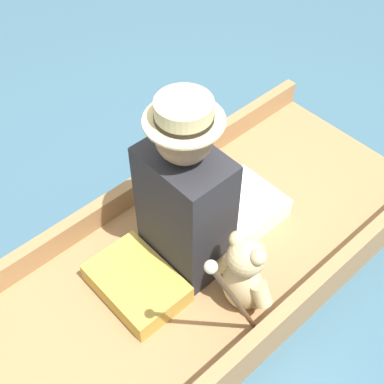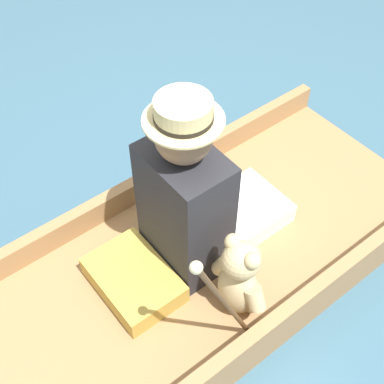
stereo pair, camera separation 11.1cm
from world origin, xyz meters
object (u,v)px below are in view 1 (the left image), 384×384
at_px(seated_person, 195,199).
at_px(teddy_bear, 244,276).
at_px(walking_cane, 232,296).
at_px(wine_glass, 196,173).

xyz_separation_m(seated_person, teddy_bear, (0.35, -0.04, -0.16)).
relative_size(teddy_bear, walking_cane, 0.57).
bearing_deg(wine_glass, walking_cane, -35.49).
distance_m(teddy_bear, wine_glass, 0.77).
height_order(teddy_bear, walking_cane, walking_cane).
bearing_deg(seated_person, walking_cane, -17.06).
height_order(seated_person, teddy_bear, seated_person).
bearing_deg(teddy_bear, seated_person, 173.52).
xyz_separation_m(seated_person, wine_glass, (-0.32, 0.31, -0.30)).
distance_m(wine_glass, walking_cane, 1.07).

